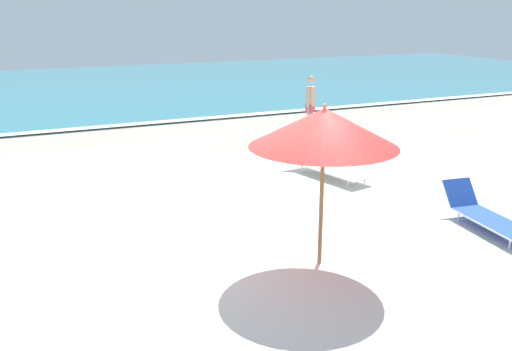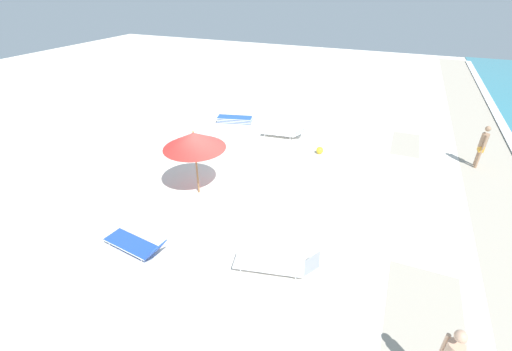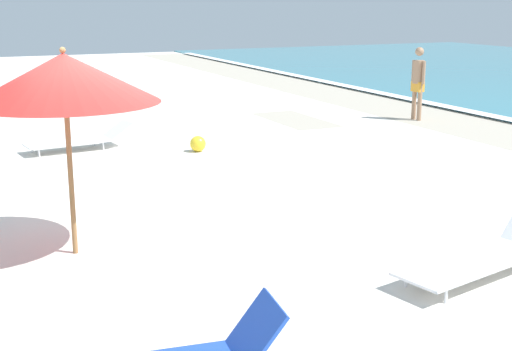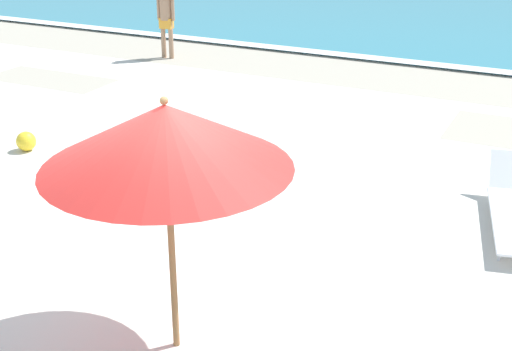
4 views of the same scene
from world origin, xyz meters
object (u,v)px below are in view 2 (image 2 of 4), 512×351
beachgoer_wading_adult (482,144)px  beach_ball (320,150)px  beach_umbrella (194,141)px  sun_lounger_near_water_left (283,133)px  lounger_stack (235,120)px  sun_lounger_beside_umbrella (136,245)px  sun_lounger_under_umbrella (278,264)px

beachgoer_wading_adult → beach_ball: beachgoer_wading_adult is taller
beach_umbrella → sun_lounger_near_water_left: (-5.87, 1.19, -1.83)m
lounger_stack → beach_ball: 5.37m
beach_umbrella → sun_lounger_near_water_left: 6.26m
sun_lounger_near_water_left → beach_ball: 2.34m
sun_lounger_beside_umbrella → sun_lounger_under_umbrella: bearing=109.7°
beach_umbrella → sun_lounger_beside_umbrella: (3.33, -0.01, -1.82)m
lounger_stack → sun_lounger_beside_umbrella: 10.12m
beach_umbrella → beach_ball: bearing=145.7°
beach_umbrella → sun_lounger_under_umbrella: size_ratio=1.03×
sun_lounger_beside_umbrella → sun_lounger_near_water_left: (-9.20, 1.20, -0.01)m
sun_lounger_beside_umbrella → beach_ball: size_ratio=6.68×
lounger_stack → beach_ball: lounger_stack is taller
beachgoer_wading_adult → sun_lounger_under_umbrella: bearing=-36.6°
lounger_stack → beachgoer_wading_adult: size_ratio=1.13×
sun_lounger_under_umbrella → beach_ball: bearing=172.7°
beach_umbrella → beachgoer_wading_adult: beach_umbrella is taller
sun_lounger_near_water_left → beachgoer_wading_adult: size_ratio=1.21×
lounger_stack → sun_lounger_under_umbrella: (9.12, 5.68, 0.05)m
lounger_stack → beachgoer_wading_adult: (0.57, 11.19, 0.84)m
sun_lounger_near_water_left → beachgoer_wading_adult: bearing=84.3°
sun_lounger_near_water_left → beachgoer_wading_adult: 8.26m
sun_lounger_under_umbrella → beachgoer_wading_adult: beachgoer_wading_adult is taller
sun_lounger_near_water_left → beach_ball: (1.10, 2.07, -0.05)m
beach_umbrella → beach_ball: 6.07m
lounger_stack → beach_ball: (1.86, 5.04, -0.01)m
sun_lounger_beside_umbrella → sun_lounger_near_water_left: 9.28m
sun_lounger_beside_umbrella → sun_lounger_near_water_left: bearing=-179.9°
lounger_stack → beach_umbrella: bearing=0.8°
sun_lounger_beside_umbrella → lounger_stack: bearing=-162.3°
sun_lounger_beside_umbrella → beachgoer_wading_adult: beachgoer_wading_adult is taller
beachgoer_wading_adult → sun_lounger_near_water_left: bearing=-92.4°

